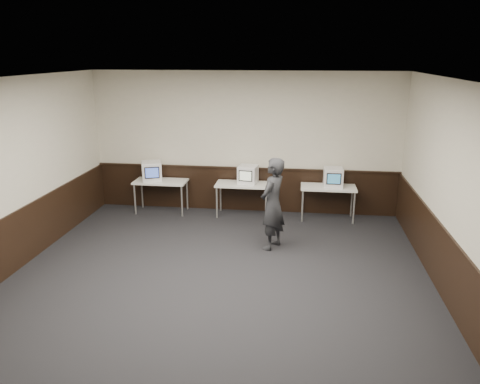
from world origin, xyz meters
The scene contains 16 objects.
floor centered at (0.00, 0.00, 0.00)m, with size 8.00×8.00×0.00m, color black.
ceiling centered at (0.00, 0.00, 3.20)m, with size 8.00×8.00×0.00m, color white.
back_wall centered at (0.00, 4.00, 1.60)m, with size 7.00×7.00×0.00m, color beige.
front_wall centered at (0.00, -4.00, 1.60)m, with size 7.00×7.00×0.00m, color beige.
right_wall centered at (3.50, 0.00, 1.60)m, with size 8.00×8.00×0.00m, color beige.
wainscot_back centered at (0.00, 3.98, 0.50)m, with size 6.98×0.04×1.00m, color black.
wainscot_left centered at (-3.48, 0.00, 0.50)m, with size 0.04×7.98×1.00m, color black.
wainscot_right centered at (3.48, 0.00, 0.50)m, with size 0.04×7.98×1.00m, color black.
wainscot_rail centered at (0.00, 3.96, 1.02)m, with size 6.98×0.06×0.04m, color black.
desk_left centered at (-1.90, 3.60, 0.68)m, with size 1.20×0.60×0.75m.
desk_center centered at (0.00, 3.60, 0.68)m, with size 1.20×0.60×0.75m.
desk_right centered at (1.90, 3.60, 0.68)m, with size 1.20×0.60×0.75m.
emac_left centered at (-2.10, 3.59, 0.97)m, with size 0.57×0.58×0.44m.
emac_center centered at (0.11, 3.64, 0.95)m, with size 0.46×0.48×0.40m.
emac_right centered at (1.99, 3.63, 0.96)m, with size 0.42×0.45×0.41m.
person centered at (0.78, 1.83, 0.87)m, with size 0.64×0.42×1.75m, color #222327.
Camera 1 is at (1.25, -6.43, 3.56)m, focal length 35.00 mm.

